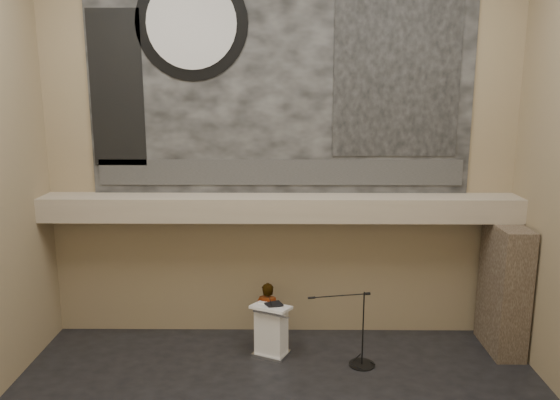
{
  "coord_description": "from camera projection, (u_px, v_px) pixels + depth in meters",
  "views": [
    {
      "loc": [
        0.1,
        -7.57,
        5.48
      ],
      "look_at": [
        0.0,
        3.2,
        3.2
      ],
      "focal_mm": 35.0,
      "sensor_mm": 36.0,
      "label": 1
    }
  ],
  "objects": [
    {
      "name": "wall_back",
      "position": [
        280.0,
        144.0,
        11.58
      ],
      "size": [
        10.0,
        0.02,
        8.5
      ],
      "primitive_type": "cube",
      "color": "#8E7D5A",
      "rests_on": "floor"
    },
    {
      "name": "wall_front",
      "position": [
        270.0,
        267.0,
        3.75
      ],
      "size": [
        10.0,
        0.02,
        8.5
      ],
      "primitive_type": "cube",
      "color": "#8E7D5A",
      "rests_on": "floor"
    },
    {
      "name": "soffit",
      "position": [
        280.0,
        208.0,
        11.46
      ],
      "size": [
        10.0,
        0.8,
        0.5
      ],
      "primitive_type": "cube",
      "color": "gray",
      "rests_on": "wall_back"
    },
    {
      "name": "sprinkler_left",
      "position": [
        204.0,
        221.0,
        11.48
      ],
      "size": [
        0.04,
        0.04,
        0.06
      ],
      "primitive_type": "cylinder",
      "color": "#B2893D",
      "rests_on": "soffit"
    },
    {
      "name": "sprinkler_right",
      "position": [
        371.0,
        221.0,
        11.45
      ],
      "size": [
        0.04,
        0.04,
        0.06
      ],
      "primitive_type": "cylinder",
      "color": "#B2893D",
      "rests_on": "soffit"
    },
    {
      "name": "banner",
      "position": [
        280.0,
        74.0,
        11.25
      ],
      "size": [
        8.0,
        0.05,
        5.0
      ],
      "primitive_type": "cube",
      "color": "black",
      "rests_on": "wall_back"
    },
    {
      "name": "banner_text_strip",
      "position": [
        280.0,
        172.0,
        11.63
      ],
      "size": [
        7.76,
        0.02,
        0.55
      ],
      "primitive_type": "cube",
      "color": "#2E2E2E",
      "rests_on": "banner"
    },
    {
      "name": "banner_clock_rim",
      "position": [
        191.0,
        23.0,
        11.02
      ],
      "size": [
        2.3,
        0.02,
        2.3
      ],
      "primitive_type": "cylinder",
      "rotation": [
        1.57,
        0.0,
        0.0
      ],
      "color": "black",
      "rests_on": "banner"
    },
    {
      "name": "banner_clock_face",
      "position": [
        191.0,
        23.0,
        11.0
      ],
      "size": [
        1.84,
        0.02,
        1.84
      ],
      "primitive_type": "cylinder",
      "rotation": [
        1.57,
        0.0,
        0.0
      ],
      "color": "silver",
      "rests_on": "banner"
    },
    {
      "name": "banner_building_print",
      "position": [
        397.0,
        69.0,
        11.17
      ],
      "size": [
        2.6,
        0.02,
        3.6
      ],
      "primitive_type": "cube",
      "color": "black",
      "rests_on": "banner"
    },
    {
      "name": "banner_brick_print",
      "position": [
        117.0,
        89.0,
        11.3
      ],
      "size": [
        1.1,
        0.02,
        3.2
      ],
      "primitive_type": "cube",
      "color": "black",
      "rests_on": "banner"
    },
    {
      "name": "stone_pier",
      "position": [
        504.0,
        288.0,
        11.3
      ],
      "size": [
        0.6,
        1.4,
        2.7
      ],
      "primitive_type": "cube",
      "color": "#3E3226",
      "rests_on": "floor"
    },
    {
      "name": "lectern",
      "position": [
        271.0,
        331.0,
        11.15
      ],
      "size": [
        0.9,
        0.8,
        1.14
      ],
      "rotation": [
        0.0,
        0.0,
        -0.43
      ],
      "color": "silver",
      "rests_on": "floor"
    },
    {
      "name": "binder",
      "position": [
        274.0,
        304.0,
        11.05
      ],
      "size": [
        0.4,
        0.37,
        0.04
      ],
      "primitive_type": "cube",
      "rotation": [
        0.0,
        0.0,
        0.43
      ],
      "color": "black",
      "rests_on": "lectern"
    },
    {
      "name": "papers",
      "position": [
        263.0,
        306.0,
        11.04
      ],
      "size": [
        0.21,
        0.28,
        0.0
      ],
      "primitive_type": "cube",
      "rotation": [
        0.0,
        0.0,
        0.05
      ],
      "color": "white",
      "rests_on": "lectern"
    },
    {
      "name": "speaker_person",
      "position": [
        268.0,
        315.0,
        11.49
      ],
      "size": [
        0.58,
        0.44,
        1.44
      ],
      "primitive_type": "imported",
      "rotation": [
        0.0,
        0.0,
        2.95
      ],
      "color": "silver",
      "rests_on": "floor"
    },
    {
      "name": "mic_stand",
      "position": [
        360.0,
        355.0,
        10.83
      ],
      "size": [
        1.35,
        0.52,
        1.55
      ],
      "rotation": [
        0.0,
        0.0,
        0.19
      ],
      "color": "black",
      "rests_on": "floor"
    }
  ]
}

